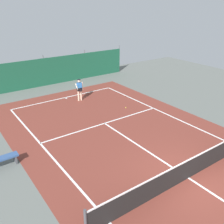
{
  "coord_description": "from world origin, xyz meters",
  "views": [
    {
      "loc": [
        -7.73,
        -5.25,
        6.96
      ],
      "look_at": [
        0.2,
        5.9,
        0.9
      ],
      "focal_mm": 40.72,
      "sensor_mm": 36.0,
      "label": 1
    }
  ],
  "objects_px": {
    "tennis_ball_near_player": "(126,108)",
    "parked_car": "(46,69)",
    "courtside_bench": "(0,160)",
    "tennis_net": "(190,168)",
    "tennis_player": "(79,88)"
  },
  "relations": [
    {
      "from": "tennis_ball_near_player",
      "to": "courtside_bench",
      "type": "bearing_deg",
      "value": -166.48
    },
    {
      "from": "tennis_net",
      "to": "tennis_ball_near_player",
      "type": "xyz_separation_m",
      "value": [
        2.56,
        7.54,
        -0.48
      ]
    },
    {
      "from": "tennis_player",
      "to": "courtside_bench",
      "type": "distance_m",
      "value": 8.78
    },
    {
      "from": "parked_car",
      "to": "tennis_net",
      "type": "bearing_deg",
      "value": -100.74
    },
    {
      "from": "tennis_ball_near_player",
      "to": "parked_car",
      "type": "bearing_deg",
      "value": 98.04
    },
    {
      "from": "tennis_net",
      "to": "courtside_bench",
      "type": "relative_size",
      "value": 6.33
    },
    {
      "from": "courtside_bench",
      "to": "tennis_net",
      "type": "bearing_deg",
      "value": -40.6
    },
    {
      "from": "tennis_ball_near_player",
      "to": "courtside_bench",
      "type": "distance_m",
      "value": 9.13
    },
    {
      "from": "tennis_ball_near_player",
      "to": "parked_car",
      "type": "height_order",
      "value": "parked_car"
    },
    {
      "from": "parked_car",
      "to": "courtside_bench",
      "type": "relative_size",
      "value": 2.75
    },
    {
      "from": "parked_car",
      "to": "courtside_bench",
      "type": "distance_m",
      "value": 14.73
    },
    {
      "from": "tennis_player",
      "to": "courtside_bench",
      "type": "xyz_separation_m",
      "value": [
        -6.97,
        -5.3,
        -0.59
      ]
    },
    {
      "from": "tennis_net",
      "to": "courtside_bench",
      "type": "distance_m",
      "value": 8.31
    },
    {
      "from": "tennis_ball_near_player",
      "to": "parked_car",
      "type": "xyz_separation_m",
      "value": [
        -1.5,
        10.61,
        0.81
      ]
    },
    {
      "from": "tennis_player",
      "to": "courtside_bench",
      "type": "height_order",
      "value": "tennis_player"
    }
  ]
}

